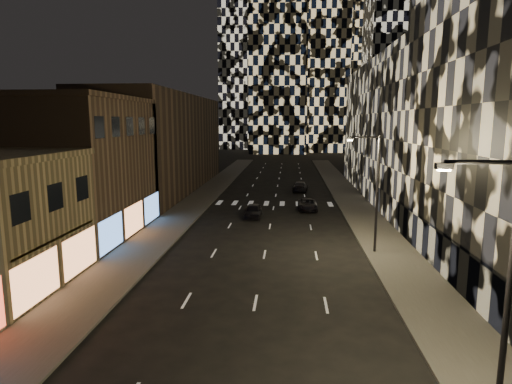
% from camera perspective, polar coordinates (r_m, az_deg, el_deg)
% --- Properties ---
extents(sidewalk_left, '(4.00, 120.00, 0.15)m').
position_cam_1_polar(sidewalk_left, '(55.22, -7.97, -1.28)').
color(sidewalk_left, '#47443F').
rests_on(sidewalk_left, ground).
extents(sidewalk_right, '(4.00, 120.00, 0.15)m').
position_cam_1_polar(sidewalk_right, '(54.55, 13.02, -1.57)').
color(sidewalk_right, '#47443F').
rests_on(sidewalk_right, ground).
extents(curb_left, '(0.20, 120.00, 0.15)m').
position_cam_1_polar(curb_left, '(54.81, -5.83, -1.32)').
color(curb_left, '#4C4C47').
rests_on(curb_left, ground).
extents(curb_right, '(0.20, 120.00, 0.15)m').
position_cam_1_polar(curb_right, '(54.27, 10.82, -1.55)').
color(curb_right, '#4C4C47').
rests_on(curb_right, ground).
extents(retail_brown, '(10.00, 15.00, 12.00)m').
position_cam_1_polar(retail_brown, '(41.26, -22.73, 2.79)').
color(retail_brown, brown).
rests_on(retail_brown, ground).
extents(retail_filler_left, '(10.00, 40.00, 14.00)m').
position_cam_1_polar(retail_filler_left, '(65.81, -12.23, 6.38)').
color(retail_filler_left, brown).
rests_on(retail_filler_left, ground).
extents(midrise_base, '(0.60, 25.00, 3.00)m').
position_cam_1_polar(midrise_base, '(30.66, 24.47, -8.01)').
color(midrise_base, '#383838').
rests_on(midrise_base, ground).
extents(midrise_filler_right, '(16.00, 40.00, 18.00)m').
position_cam_1_polar(midrise_filler_right, '(62.67, 21.53, 7.63)').
color(midrise_filler_right, '#232326').
rests_on(midrise_filler_right, ground).
extents(tower_center_low, '(18.00, 18.00, 95.00)m').
position_cam_1_polar(tower_center_low, '(147.80, 3.12, 24.00)').
color(tower_center_low, black).
rests_on(tower_center_low, ground).
extents(streetlight_near, '(2.55, 0.25, 9.00)m').
position_cam_1_polar(streetlight_near, '(15.31, 29.92, -10.47)').
color(streetlight_near, black).
rests_on(streetlight_near, sidewalk_right).
extents(streetlight_far, '(2.55, 0.25, 9.00)m').
position_cam_1_polar(streetlight_far, '(33.96, 15.50, 0.80)').
color(streetlight_far, black).
rests_on(streetlight_far, sidewalk_right).
extents(car_dark_midlane, '(1.72, 4.25, 1.45)m').
position_cam_1_polar(car_dark_midlane, '(45.99, -0.38, -2.52)').
color(car_dark_midlane, black).
rests_on(car_dark_midlane, ground).
extents(car_dark_oncoming, '(2.49, 5.14, 1.44)m').
position_cam_1_polar(car_dark_oncoming, '(63.58, 5.93, 0.75)').
color(car_dark_oncoming, black).
rests_on(car_dark_oncoming, ground).
extents(car_dark_rightlane, '(2.19, 4.64, 1.28)m').
position_cam_1_polar(car_dark_rightlane, '(50.13, 6.88, -1.69)').
color(car_dark_rightlane, black).
rests_on(car_dark_rightlane, ground).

